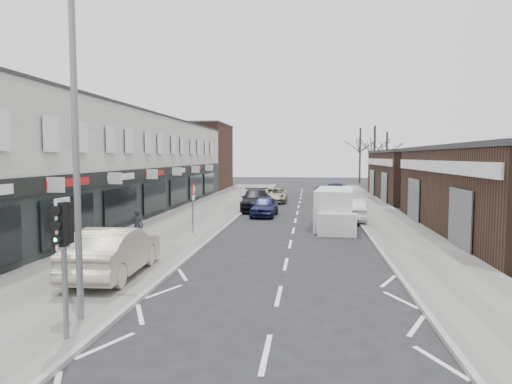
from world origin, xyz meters
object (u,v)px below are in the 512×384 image
(pedestrian, at_px, (138,225))
(white_van, at_px, (335,210))
(street_lamp, at_px, (82,135))
(parked_car_right_c, at_px, (335,190))
(warning_sign, at_px, (193,193))
(parked_car_right_b, at_px, (323,191))
(parked_car_left_b, at_px, (256,200))
(parked_car_left_a, at_px, (264,206))
(parked_car_right_a, at_px, (351,210))
(parked_car_left_c, at_px, (275,195))
(traffic_light, at_px, (63,235))
(sedan_on_pavement, at_px, (114,251))

(pedestrian, bearing_deg, white_van, -146.47)
(street_lamp, distance_m, parked_car_right_c, 38.13)
(warning_sign, xyz_separation_m, parked_car_right_b, (7.36, 21.98, -1.49))
(warning_sign, xyz_separation_m, parked_car_left_b, (2.01, 11.14, -1.39))
(parked_car_left_a, bearing_deg, parked_car_right_c, 73.65)
(parked_car_right_a, bearing_deg, parked_car_left_b, -36.94)
(parked_car_left_b, distance_m, parked_car_right_a, 8.43)
(white_van, relative_size, parked_car_right_a, 1.34)
(parked_car_right_a, bearing_deg, parked_car_right_c, -88.82)
(pedestrian, height_order, parked_car_left_b, pedestrian)
(white_van, relative_size, parked_car_left_b, 1.07)
(white_van, relative_size, parked_car_left_c, 1.29)
(traffic_light, xyz_separation_m, parked_car_right_a, (7.90, 19.97, -1.68))
(parked_car_left_b, bearing_deg, parked_car_right_c, 58.16)
(traffic_light, bearing_deg, parked_car_left_c, 86.01)
(street_lamp, bearing_deg, parked_car_left_b, 86.71)
(pedestrian, relative_size, parked_car_left_c, 0.33)
(traffic_light, relative_size, warning_sign, 1.15)
(sedan_on_pavement, relative_size, parked_car_right_a, 1.12)
(sedan_on_pavement, distance_m, parked_car_right_a, 17.33)
(street_lamp, xyz_separation_m, white_van, (6.85, 16.00, -3.55))
(pedestrian, distance_m, parked_car_left_c, 20.84)
(warning_sign, relative_size, parked_car_left_b, 0.48)
(street_lamp, bearing_deg, parked_car_left_a, 83.59)
(sedan_on_pavement, height_order, parked_car_right_c, sedan_on_pavement)
(warning_sign, bearing_deg, street_lamp, -87.16)
(street_lamp, relative_size, sedan_on_pavement, 1.60)
(traffic_light, distance_m, white_van, 18.53)
(parked_car_left_a, distance_m, parked_car_right_c, 17.33)
(traffic_light, distance_m, parked_car_left_c, 31.66)
(warning_sign, xyz_separation_m, parked_car_right_c, (8.61, 24.28, -1.48))
(street_lamp, bearing_deg, parked_car_right_c, 77.87)
(traffic_light, xyz_separation_m, parked_car_left_a, (2.20, 21.92, -1.73))
(parked_car_right_a, bearing_deg, warning_sign, 35.53)
(pedestrian, bearing_deg, warning_sign, -124.66)
(parked_car_left_a, relative_size, parked_car_right_c, 0.81)
(white_van, bearing_deg, traffic_light, -105.93)
(traffic_light, relative_size, sedan_on_pavement, 0.62)
(parked_car_right_a, bearing_deg, parked_car_left_c, -62.75)
(sedan_on_pavement, relative_size, parked_car_left_b, 0.90)
(parked_car_left_a, relative_size, parked_car_left_b, 0.72)
(parked_car_left_b, bearing_deg, parked_car_left_c, 76.36)
(warning_sign, bearing_deg, sedan_on_pavement, -93.01)
(parked_car_left_b, relative_size, parked_car_right_b, 1.34)
(parked_car_left_b, xyz_separation_m, parked_car_right_a, (6.65, -5.19, -0.08))
(traffic_light, bearing_deg, pedestrian, 103.70)
(white_van, xyz_separation_m, parked_car_left_a, (-4.53, 4.70, -0.38))
(traffic_light, height_order, pedestrian, traffic_light)
(traffic_light, xyz_separation_m, parked_car_right_c, (7.85, 38.30, -1.70))
(parked_car_right_c, bearing_deg, white_van, 83.73)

